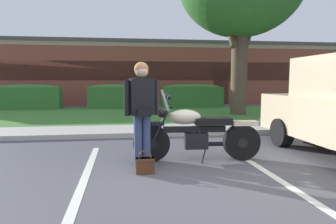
# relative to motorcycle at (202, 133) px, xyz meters

# --- Properties ---
(ground_plane) EXTENTS (140.00, 140.00, 0.00)m
(ground_plane) POSITION_rel_motorcycle_xyz_m (-0.40, -1.15, -0.49)
(ground_plane) COLOR #4C4C51
(curb_strip) EXTENTS (60.00, 0.20, 0.12)m
(curb_strip) POSITION_rel_motorcycle_xyz_m (-0.40, 2.37, -0.43)
(curb_strip) COLOR #B7B2A8
(curb_strip) RESTS_ON ground
(concrete_walk) EXTENTS (60.00, 1.50, 0.08)m
(concrete_walk) POSITION_rel_motorcycle_xyz_m (-0.40, 3.22, -0.45)
(concrete_walk) COLOR #B7B2A8
(concrete_walk) RESTS_ON ground
(grass_lawn) EXTENTS (60.00, 6.15, 0.06)m
(grass_lawn) POSITION_rel_motorcycle_xyz_m (-0.40, 7.05, -0.46)
(grass_lawn) COLOR #3D752D
(grass_lawn) RESTS_ON ground
(stall_stripe_0) EXTENTS (0.17, 4.40, 0.01)m
(stall_stripe_0) POSITION_rel_motorcycle_xyz_m (-1.91, -0.95, -0.49)
(stall_stripe_0) COLOR silver
(stall_stripe_0) RESTS_ON ground
(stall_stripe_1) EXTENTS (0.17, 4.40, 0.01)m
(stall_stripe_1) POSITION_rel_motorcycle_xyz_m (0.83, -0.95, -0.49)
(stall_stripe_1) COLOR silver
(stall_stripe_1) RESTS_ON ground
(motorcycle) EXTENTS (2.24, 0.82, 1.26)m
(motorcycle) POSITION_rel_motorcycle_xyz_m (0.00, 0.00, 0.00)
(motorcycle) COLOR black
(motorcycle) RESTS_ON ground
(rider_person) EXTENTS (0.57, 0.34, 1.70)m
(rider_person) POSITION_rel_motorcycle_xyz_m (-1.06, -0.25, 0.50)
(rider_person) COLOR black
(rider_person) RESTS_ON ground
(handbag) EXTENTS (0.28, 0.13, 0.36)m
(handbag) POSITION_rel_motorcycle_xyz_m (-1.04, -0.62, -0.34)
(handbag) COLOR #562D19
(handbag) RESTS_ON ground
(hedge_left) EXTENTS (3.05, 0.90, 1.24)m
(hedge_left) POSITION_rel_motorcycle_xyz_m (-6.00, 10.09, 0.16)
(hedge_left) COLOR #336B2D
(hedge_left) RESTS_ON ground
(hedge_center_left) EXTENTS (2.42, 0.90, 1.24)m
(hedge_center_left) POSITION_rel_motorcycle_xyz_m (-1.96, 10.09, 0.16)
(hedge_center_left) COLOR #336B2D
(hedge_center_left) RESTS_ON ground
(hedge_center_right) EXTENTS (3.15, 0.90, 1.24)m
(hedge_center_right) POSITION_rel_motorcycle_xyz_m (2.08, 10.09, 0.16)
(hedge_center_right) COLOR #336B2D
(hedge_center_right) RESTS_ON ground
(brick_building) EXTENTS (25.44, 8.67, 3.81)m
(brick_building) POSITION_rel_motorcycle_xyz_m (-0.67, 16.58, 1.42)
(brick_building) COLOR brown
(brick_building) RESTS_ON ground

